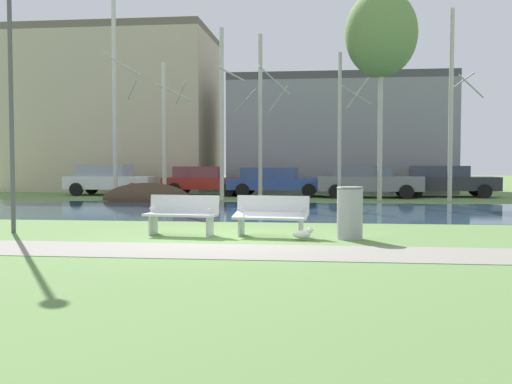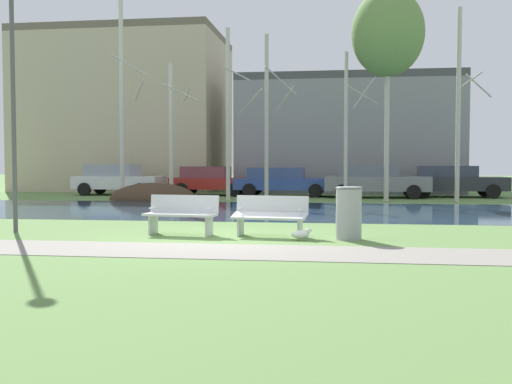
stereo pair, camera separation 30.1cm
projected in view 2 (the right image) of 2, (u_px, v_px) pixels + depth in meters
name	position (u px, v px, depth m)	size (l,w,h in m)	color
ground_plane	(272.00, 205.00, 22.14)	(120.00, 120.00, 0.00)	#5B7F42
paved_path_strip	(201.00, 251.00, 10.54)	(60.00, 1.83, 0.01)	gray
river_band	(264.00, 210.00, 19.76)	(80.00, 8.06, 0.01)	#284256
soil_mound	(153.00, 200.00, 25.69)	(3.85, 3.00, 1.48)	#423021
bench_left	(181.00, 213.00, 12.92)	(1.65, 0.74, 0.87)	silver
bench_right	(270.00, 214.00, 12.66)	(1.65, 0.74, 0.87)	silver
trash_bin	(349.00, 212.00, 12.14)	(0.56, 0.56, 1.09)	#999B9E
seagull	(301.00, 234.00, 11.99)	(0.45, 0.17, 0.26)	white
streetlamp	(12.00, 58.00, 13.26)	(0.32, 0.32, 6.03)	#4C4C51
birch_far_left	(122.00, 99.00, 25.71)	(1.30, 2.25, 8.67)	beige
birch_left	(172.00, 129.00, 26.48)	(1.38, 2.34, 6.09)	beige
birch_center_left	(229.00, 113.00, 25.03)	(1.60, 2.48, 7.31)	beige
birch_center	(268.00, 116.00, 25.17)	(1.39, 2.47, 7.09)	#BCB7A8
birch_center_right	(347.00, 125.00, 24.57)	(1.39, 2.47, 6.22)	#BCB7A8
birch_right	(388.00, 34.00, 24.44)	(3.01, 3.01, 8.98)	#BCB7A8
birch_far_right	(459.00, 104.00, 23.91)	(1.37, 2.18, 7.89)	#BCB7A8
parked_van_nearest_white	(117.00, 179.00, 29.48)	(4.39, 2.12, 1.53)	silver
parked_sedan_second_red	(210.00, 180.00, 29.26)	(4.05, 2.12, 1.43)	maroon
parked_hatch_third_blue	(282.00, 181.00, 28.44)	(4.78, 2.17, 1.38)	#2D4793
parked_wagon_fourth_grey	(375.00, 181.00, 27.13)	(4.78, 2.18, 1.45)	slate
parked_suv_fifth_dark	(453.00, 181.00, 27.63)	(4.65, 2.14, 1.47)	#282B30
building_beige_block	(128.00, 113.00, 35.74)	(11.49, 7.87, 9.30)	#BCAD8E
building_grey_warehouse	(347.00, 136.00, 34.50)	(11.95, 8.89, 6.35)	gray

